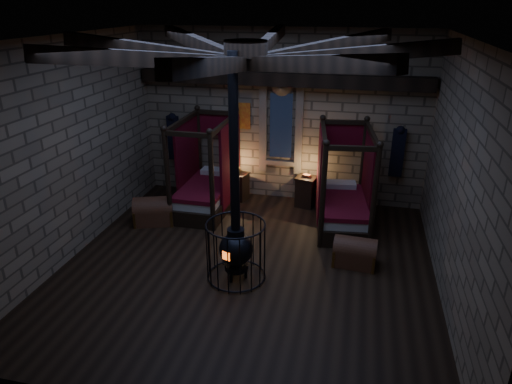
% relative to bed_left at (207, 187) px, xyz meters
% --- Properties ---
extents(room, '(7.02, 7.02, 4.29)m').
position_rel_bed_left_xyz_m(room, '(1.61, -2.31, 3.19)').
color(room, black).
rests_on(room, ground).
extents(bed_left, '(1.14, 2.14, 2.23)m').
position_rel_bed_left_xyz_m(bed_left, '(0.00, 0.00, 0.00)').
color(bed_left, black).
rests_on(bed_left, ground).
extents(bed_right, '(1.37, 2.23, 2.21)m').
position_rel_bed_left_xyz_m(bed_right, '(3.26, -0.16, -0.00)').
color(bed_right, black).
rests_on(bed_right, ground).
extents(trunk_left, '(1.01, 0.81, 0.65)m').
position_rel_bed_left_xyz_m(trunk_left, '(-0.94, -1.06, -0.26)').
color(trunk_left, '#5A301C').
rests_on(trunk_left, ground).
extents(trunk_right, '(0.84, 0.56, 0.59)m').
position_rel_bed_left_xyz_m(trunk_right, '(3.61, -1.85, -0.29)').
color(trunk_right, '#5A301C').
rests_on(trunk_right, ground).
extents(nightstand_left, '(0.54, 0.52, 0.87)m').
position_rel_bed_left_xyz_m(nightstand_left, '(0.62, 0.70, -0.18)').
color(nightstand_left, black).
rests_on(nightstand_left, ground).
extents(nightstand_right, '(0.57, 0.55, 0.83)m').
position_rel_bed_left_xyz_m(nightstand_right, '(2.33, 0.67, -0.16)').
color(nightstand_right, black).
rests_on(nightstand_right, ground).
extents(stove, '(1.09, 1.09, 4.05)m').
position_rel_bed_left_xyz_m(stove, '(1.50, -2.80, 0.10)').
color(stove, black).
rests_on(stove, ground).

